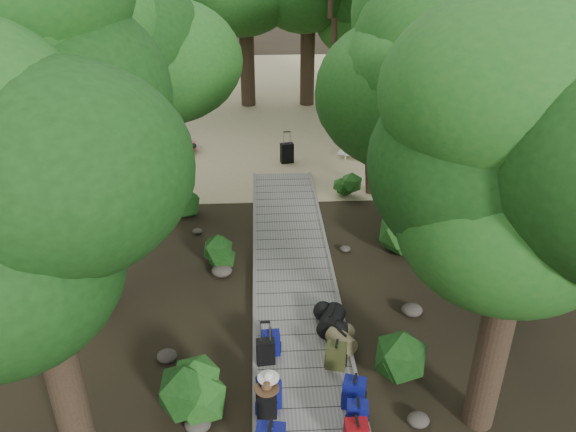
{
  "coord_description": "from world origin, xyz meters",
  "views": [
    {
      "loc": [
        -0.76,
        -10.7,
        7.75
      ],
      "look_at": [
        -0.07,
        2.17,
        1.0
      ],
      "focal_mm": 35.0,
      "sensor_mm": 36.0,
      "label": 1
    }
  ],
  "objects_px": {
    "backpack_right_c": "(354,392)",
    "duffel_right_black": "(331,321)",
    "backpack_left_b": "(266,402)",
    "duffel_right_khaki": "(341,341)",
    "backpack_left_d": "(271,342)",
    "backpack_left_c": "(269,391)",
    "backpack_right_d": "(336,355)",
    "backpack_right_b": "(357,415)",
    "kayak": "(190,147)",
    "lone_suitcase_on_sand": "(287,153)",
    "sun_lounger": "(350,146)",
    "suitcase_on_boardwalk": "(266,352)"
  },
  "relations": [
    {
      "from": "backpack_left_b",
      "to": "duffel_right_khaki",
      "type": "height_order",
      "value": "backpack_left_b"
    },
    {
      "from": "backpack_right_c",
      "to": "kayak",
      "type": "xyz_separation_m",
      "value": [
        -4.17,
        13.02,
        -0.26
      ]
    },
    {
      "from": "duffel_right_black",
      "to": "backpack_right_d",
      "type": "bearing_deg",
      "value": -70.71
    },
    {
      "from": "backpack_left_c",
      "to": "duffel_right_khaki",
      "type": "bearing_deg",
      "value": 25.6
    },
    {
      "from": "backpack_right_c",
      "to": "backpack_right_d",
      "type": "height_order",
      "value": "backpack_right_c"
    },
    {
      "from": "backpack_right_c",
      "to": "duffel_right_black",
      "type": "height_order",
      "value": "backpack_right_c"
    },
    {
      "from": "backpack_left_b",
      "to": "backpack_left_c",
      "type": "height_order",
      "value": "backpack_left_c"
    },
    {
      "from": "backpack_left_d",
      "to": "backpack_right_d",
      "type": "bearing_deg",
      "value": -23.14
    },
    {
      "from": "lone_suitcase_on_sand",
      "to": "kayak",
      "type": "relative_size",
      "value": 0.21
    },
    {
      "from": "backpack_left_b",
      "to": "backpack_right_c",
      "type": "xyz_separation_m",
      "value": [
        1.55,
        0.13,
        0.02
      ]
    },
    {
      "from": "backpack_left_c",
      "to": "backpack_left_d",
      "type": "xyz_separation_m",
      "value": [
        0.07,
        1.4,
        -0.08
      ]
    },
    {
      "from": "backpack_left_d",
      "to": "lone_suitcase_on_sand",
      "type": "bearing_deg",
      "value": 82.19
    },
    {
      "from": "backpack_left_b",
      "to": "duffel_right_khaki",
      "type": "relative_size",
      "value": 1.06
    },
    {
      "from": "duffel_right_khaki",
      "to": "duffel_right_black",
      "type": "xyz_separation_m",
      "value": [
        -0.13,
        0.6,
        0.03
      ]
    },
    {
      "from": "lone_suitcase_on_sand",
      "to": "backpack_left_d",
      "type": "bearing_deg",
      "value": -107.99
    },
    {
      "from": "backpack_right_b",
      "to": "backpack_left_d",
      "type": "bearing_deg",
      "value": 131.82
    },
    {
      "from": "lone_suitcase_on_sand",
      "to": "kayak",
      "type": "bearing_deg",
      "value": 147.36
    },
    {
      "from": "suitcase_on_boardwalk",
      "to": "lone_suitcase_on_sand",
      "type": "distance_m",
      "value": 10.6
    },
    {
      "from": "backpack_right_b",
      "to": "backpack_right_c",
      "type": "distance_m",
      "value": 0.51
    },
    {
      "from": "duffel_right_black",
      "to": "lone_suitcase_on_sand",
      "type": "bearing_deg",
      "value": 114.21
    },
    {
      "from": "backpack_left_b",
      "to": "kayak",
      "type": "relative_size",
      "value": 0.18
    },
    {
      "from": "duffel_right_khaki",
      "to": "lone_suitcase_on_sand",
      "type": "relative_size",
      "value": 0.81
    },
    {
      "from": "backpack_right_b",
      "to": "lone_suitcase_on_sand",
      "type": "bearing_deg",
      "value": 99.11
    },
    {
      "from": "backpack_left_b",
      "to": "backpack_left_c",
      "type": "bearing_deg",
      "value": 70.53
    },
    {
      "from": "backpack_left_b",
      "to": "suitcase_on_boardwalk",
      "type": "relative_size",
      "value": 1.14
    },
    {
      "from": "backpack_left_b",
      "to": "duffel_right_khaki",
      "type": "bearing_deg",
      "value": 41.45
    },
    {
      "from": "duffel_right_khaki",
      "to": "duffel_right_black",
      "type": "height_order",
      "value": "duffel_right_black"
    },
    {
      "from": "backpack_left_b",
      "to": "lone_suitcase_on_sand",
      "type": "distance_m",
      "value": 11.93
    },
    {
      "from": "backpack_left_c",
      "to": "backpack_right_c",
      "type": "distance_m",
      "value": 1.5
    },
    {
      "from": "backpack_left_c",
      "to": "backpack_right_b",
      "type": "bearing_deg",
      "value": -40.24
    },
    {
      "from": "backpack_right_b",
      "to": "backpack_right_d",
      "type": "distance_m",
      "value": 1.53
    },
    {
      "from": "suitcase_on_boardwalk",
      "to": "sun_lounger",
      "type": "relative_size",
      "value": 0.27
    },
    {
      "from": "backpack_right_d",
      "to": "backpack_right_b",
      "type": "bearing_deg",
      "value": -68.94
    },
    {
      "from": "backpack_right_b",
      "to": "duffel_right_khaki",
      "type": "bearing_deg",
      "value": 95.95
    },
    {
      "from": "lone_suitcase_on_sand",
      "to": "sun_lounger",
      "type": "xyz_separation_m",
      "value": [
        2.42,
        0.71,
        -0.03
      ]
    },
    {
      "from": "backpack_left_d",
      "to": "suitcase_on_boardwalk",
      "type": "height_order",
      "value": "backpack_left_d"
    },
    {
      "from": "kayak",
      "to": "sun_lounger",
      "type": "distance_m",
      "value": 6.05
    },
    {
      "from": "backpack_left_b",
      "to": "backpack_right_b",
      "type": "height_order",
      "value": "backpack_right_b"
    },
    {
      "from": "backpack_right_b",
      "to": "kayak",
      "type": "relative_size",
      "value": 0.19
    },
    {
      "from": "backpack_right_b",
      "to": "lone_suitcase_on_sand",
      "type": "distance_m",
      "value": 12.27
    },
    {
      "from": "backpack_right_b",
      "to": "duffel_right_khaki",
      "type": "xyz_separation_m",
      "value": [
        0.02,
        2.03,
        -0.12
      ]
    },
    {
      "from": "backpack_left_c",
      "to": "suitcase_on_boardwalk",
      "type": "distance_m",
      "value": 1.13
    },
    {
      "from": "duffel_right_khaki",
      "to": "backpack_right_d",
      "type": "bearing_deg",
      "value": -136.92
    },
    {
      "from": "backpack_left_c",
      "to": "kayak",
      "type": "xyz_separation_m",
      "value": [
        -2.68,
        12.95,
        -0.29
      ]
    },
    {
      "from": "backpack_left_c",
      "to": "backpack_right_b",
      "type": "xyz_separation_m",
      "value": [
        1.47,
        -0.58,
        -0.04
      ]
    },
    {
      "from": "backpack_left_d",
      "to": "backpack_right_c",
      "type": "xyz_separation_m",
      "value": [
        1.42,
        -1.47,
        0.06
      ]
    },
    {
      "from": "backpack_left_c",
      "to": "duffel_right_black",
      "type": "height_order",
      "value": "backpack_left_c"
    },
    {
      "from": "lone_suitcase_on_sand",
      "to": "backpack_left_b",
      "type": "bearing_deg",
      "value": -107.92
    },
    {
      "from": "backpack_left_b",
      "to": "backpack_right_b",
      "type": "relative_size",
      "value": 0.98
    },
    {
      "from": "backpack_left_d",
      "to": "backpack_right_c",
      "type": "height_order",
      "value": "backpack_right_c"
    }
  ]
}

